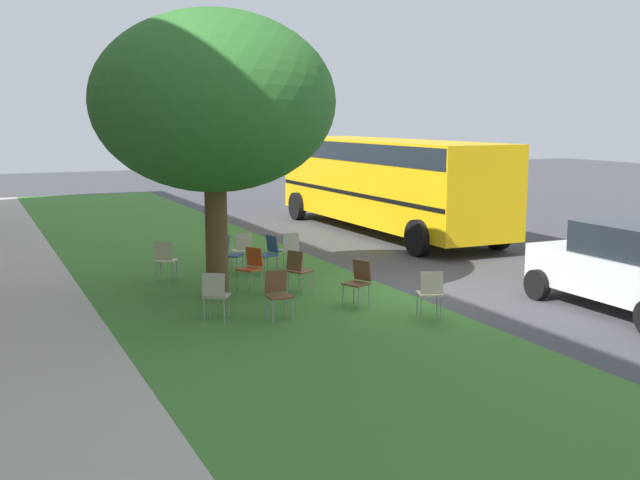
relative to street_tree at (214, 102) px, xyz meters
name	(u,v)px	position (x,y,z in m)	size (l,w,h in m)	color
ground	(416,293)	(-1.33, -3.81, -3.84)	(80.00, 80.00, 0.00)	#424247
grass_verge	(270,308)	(-1.33, -0.61, -3.84)	(48.00, 6.00, 0.01)	#3D752D
sidewalk_strip	(20,336)	(-1.33, 3.79, -3.84)	(48.00, 2.80, 0.01)	#ADA89E
street_tree	(214,102)	(0.00, 0.00, 0.00)	(4.72, 4.72, 5.60)	brown
chair_0	(359,279)	(-1.83, -2.22, -3.32)	(0.55, 0.56, 0.88)	brown
chair_1	(242,248)	(2.51, -1.39, -3.32)	(0.43, 0.43, 0.88)	beige
chair_2	(289,248)	(2.08, -2.41, -3.32)	(0.44, 0.44, 0.88)	#ADA393
chair_3	(278,291)	(-2.14, -0.45, -3.32)	(0.44, 0.44, 0.88)	brown
chair_4	(230,252)	(2.11, -0.95, -3.32)	(0.59, 0.59, 0.88)	#335184
chair_5	(215,292)	(-1.76, 0.58, -3.32)	(0.58, 0.57, 0.88)	#ADA393
chair_6	(165,258)	(1.97, 0.58, -3.32)	(0.57, 0.57, 0.88)	beige
chair_7	(298,268)	(-0.31, -1.62, -3.32)	(0.55, 0.56, 0.88)	brown
chair_8	(430,290)	(-3.21, -2.94, -3.32)	(0.54, 0.53, 0.88)	beige
chair_9	(251,265)	(0.38, -0.85, -3.32)	(0.57, 0.58, 0.88)	#C64C1E
chair_10	(268,251)	(1.80, -1.78, -3.32)	(0.51, 0.51, 0.88)	#335184
parked_car	(628,267)	(-4.27, -6.53, -3.00)	(3.70, 1.92, 1.65)	silver
school_bus	(385,176)	(6.29, -7.35, -2.08)	(10.40, 2.80, 2.88)	yellow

